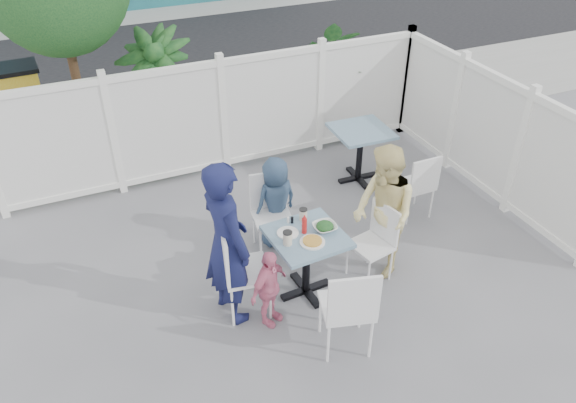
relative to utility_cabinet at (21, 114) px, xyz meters
name	(u,v)px	position (x,y,z in m)	size (l,w,h in m)	color
ground	(289,273)	(2.42, -4.00, -0.64)	(80.00, 80.00, 0.00)	slate
near_sidewalk	(193,128)	(2.42, -0.20, -0.63)	(24.00, 2.60, 0.01)	gray
street	(145,56)	(2.42, 3.50, -0.63)	(24.00, 5.00, 0.01)	black
far_sidewalk	(119,17)	(2.42, 6.60, -0.63)	(24.00, 1.60, 0.01)	gray
fence_back	(224,118)	(2.52, -1.60, 0.15)	(5.86, 0.08, 1.60)	white
fence_right	(485,135)	(5.42, -3.40, 0.15)	(0.08, 3.66, 1.60)	white
utility_cabinet	(21,114)	(0.00, 0.00, 0.00)	(0.69, 0.49, 1.27)	gold
potted_shrub_a	(158,98)	(1.80, -0.90, 0.29)	(1.04, 1.04, 1.86)	#113A1B
potted_shrub_b	(322,85)	(4.30, -1.00, 0.10)	(1.33, 1.16, 1.48)	#113A1B
main_table	(307,248)	(2.46, -4.34, -0.06)	(0.75, 0.75, 0.75)	teal
spare_table	(361,141)	(4.08, -2.60, -0.05)	(0.75, 0.75, 0.76)	teal
chair_left	(237,265)	(1.74, -4.30, -0.05)	(0.51, 0.52, 1.01)	white
chair_right	(376,237)	(3.25, -4.38, -0.13)	(0.45, 0.46, 0.87)	white
chair_back	(271,207)	(2.43, -3.46, -0.10)	(0.47, 0.46, 0.92)	white
chair_near	(349,305)	(2.47, -5.21, -0.05)	(0.56, 0.54, 1.00)	white
chair_spare	(419,182)	(4.27, -3.67, -0.12)	(0.40, 0.39, 0.88)	white
man	(227,243)	(1.66, -4.28, 0.23)	(0.63, 0.41, 1.72)	#141842
woman	(383,213)	(3.35, -4.31, 0.11)	(0.72, 0.56, 1.49)	yellow
boy	(276,202)	(2.52, -3.41, -0.09)	(0.54, 0.35, 1.10)	navy
toddler	(269,288)	(1.96, -4.57, -0.21)	(0.50, 0.21, 0.86)	pink
plate_main	(312,242)	(2.46, -4.47, 0.12)	(0.25, 0.25, 0.02)	white
plate_side	(288,233)	(2.30, -4.24, 0.12)	(0.22, 0.22, 0.01)	white
salad_bowl	(325,227)	(2.66, -4.33, 0.14)	(0.23, 0.23, 0.06)	white
coffee_cup_a	(288,238)	(2.23, -4.39, 0.18)	(0.09, 0.09, 0.13)	beige
coffee_cup_b	(303,215)	(2.54, -4.09, 0.17)	(0.08, 0.08, 0.12)	beige
ketchup_bottle	(304,226)	(2.46, -4.29, 0.19)	(0.05, 0.05, 0.17)	red
salt_shaker	(288,220)	(2.38, -4.07, 0.14)	(0.03, 0.03, 0.06)	white
pepper_shaker	(292,220)	(2.41, -4.09, 0.15)	(0.03, 0.03, 0.07)	black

